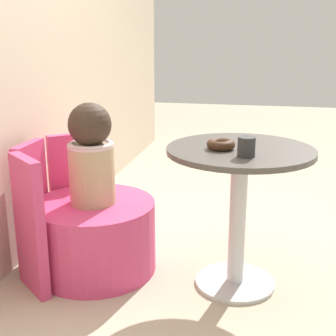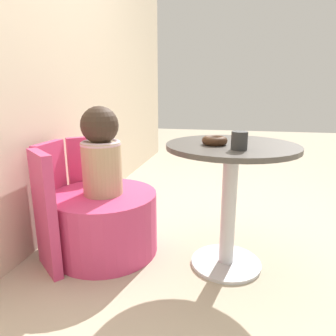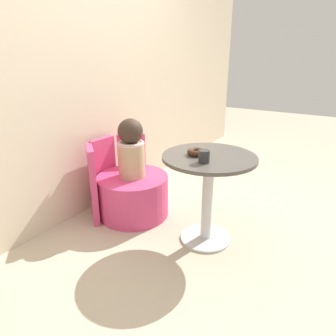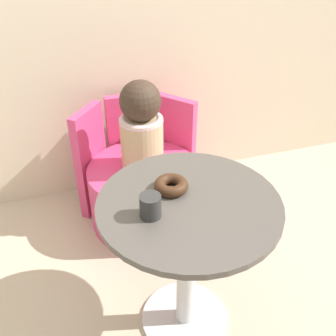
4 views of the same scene
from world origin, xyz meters
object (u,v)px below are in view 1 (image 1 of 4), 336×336
at_px(cup, 246,147).
at_px(donut, 221,144).
at_px(tub_chair, 95,236).
at_px(round_table, 239,187).
at_px(child_figure, 91,155).

bearing_deg(cup, donut, 46.36).
distance_m(tub_chair, cup, 0.94).
distance_m(round_table, donut, 0.23).
bearing_deg(child_figure, round_table, -90.45).
relative_size(tub_chair, donut, 4.86).
bearing_deg(cup, child_figure, 78.19).
bearing_deg(cup, round_table, 11.65).
height_order(donut, cup, cup).
xyz_separation_m(round_table, tub_chair, (0.01, 0.72, -0.31)).
bearing_deg(round_table, cup, -168.35).
bearing_deg(child_figure, cup, -101.81).
height_order(tub_chair, donut, donut).
height_order(child_figure, donut, child_figure).
height_order(round_table, child_figure, child_figure).
xyz_separation_m(round_table, donut, (-0.04, 0.09, 0.21)).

